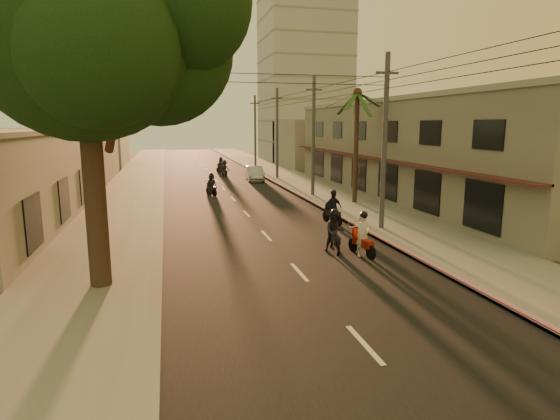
{
  "coord_description": "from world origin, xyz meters",
  "views": [
    {
      "loc": [
        -4.65,
        -14.18,
        5.49
      ],
      "look_at": [
        0.33,
        6.45,
        1.58
      ],
      "focal_mm": 30.0,
      "sensor_mm": 36.0,
      "label": 1
    }
  ],
  "objects_px": {
    "palm_tree": "(357,99)",
    "parked_car": "(255,174)",
    "scooter_far_b": "(225,169)",
    "scooter_mid_b": "(333,209)",
    "scooter_far_c": "(221,166)",
    "broadleaf_tree": "(97,27)",
    "scooter_red": "(363,236)",
    "scooter_mid_a": "(334,232)",
    "scooter_far_a": "(211,185)"
  },
  "relations": [
    {
      "from": "broadleaf_tree",
      "to": "palm_tree",
      "type": "distance_m",
      "value": 20.18
    },
    {
      "from": "scooter_mid_a",
      "to": "scooter_far_c",
      "type": "distance_m",
      "value": 34.4
    },
    {
      "from": "broadleaf_tree",
      "to": "scooter_far_b",
      "type": "relative_size",
      "value": 6.57
    },
    {
      "from": "scooter_far_b",
      "to": "scooter_mid_b",
      "type": "bearing_deg",
      "value": -90.72
    },
    {
      "from": "broadleaf_tree",
      "to": "scooter_far_b",
      "type": "height_order",
      "value": "broadleaf_tree"
    },
    {
      "from": "scooter_mid_b",
      "to": "parked_car",
      "type": "bearing_deg",
      "value": 80.83
    },
    {
      "from": "palm_tree",
      "to": "scooter_far_a",
      "type": "distance_m",
      "value": 12.94
    },
    {
      "from": "scooter_mid_a",
      "to": "scooter_far_b",
      "type": "xyz_separation_m",
      "value": [
        -1.06,
        30.61,
        -0.03
      ]
    },
    {
      "from": "scooter_red",
      "to": "scooter_far_c",
      "type": "relative_size",
      "value": 1.05
    },
    {
      "from": "scooter_mid_b",
      "to": "scooter_far_c",
      "type": "height_order",
      "value": "scooter_mid_b"
    },
    {
      "from": "scooter_mid_a",
      "to": "scooter_mid_b",
      "type": "height_order",
      "value": "scooter_mid_b"
    },
    {
      "from": "palm_tree",
      "to": "scooter_mid_a",
      "type": "bearing_deg",
      "value": -116.41
    },
    {
      "from": "scooter_far_b",
      "to": "palm_tree",
      "type": "bearing_deg",
      "value": -77.93
    },
    {
      "from": "scooter_mid_a",
      "to": "parked_car",
      "type": "height_order",
      "value": "scooter_mid_a"
    },
    {
      "from": "broadleaf_tree",
      "to": "scooter_red",
      "type": "bearing_deg",
      "value": 8.2
    },
    {
      "from": "palm_tree",
      "to": "scooter_mid_b",
      "type": "bearing_deg",
      "value": -122.09
    },
    {
      "from": "scooter_red",
      "to": "scooter_mid_b",
      "type": "distance_m",
      "value": 6.45
    },
    {
      "from": "scooter_red",
      "to": "scooter_mid_a",
      "type": "bearing_deg",
      "value": 124.61
    },
    {
      "from": "scooter_mid_b",
      "to": "scooter_red",
      "type": "bearing_deg",
      "value": -109.47
    },
    {
      "from": "scooter_far_c",
      "to": "broadleaf_tree",
      "type": "bearing_deg",
      "value": -125.21
    },
    {
      "from": "scooter_mid_a",
      "to": "scooter_far_c",
      "type": "height_order",
      "value": "scooter_mid_a"
    },
    {
      "from": "scooter_far_a",
      "to": "parked_car",
      "type": "xyz_separation_m",
      "value": [
        5.0,
        8.47,
        -0.09
      ]
    },
    {
      "from": "scooter_red",
      "to": "scooter_far_a",
      "type": "bearing_deg",
      "value": 93.72
    },
    {
      "from": "scooter_mid_a",
      "to": "broadleaf_tree",
      "type": "bearing_deg",
      "value": -157.45
    },
    {
      "from": "scooter_far_a",
      "to": "parked_car",
      "type": "relative_size",
      "value": 0.4
    },
    {
      "from": "scooter_mid_a",
      "to": "palm_tree",
      "type": "bearing_deg",
      "value": 71.31
    },
    {
      "from": "scooter_mid_b",
      "to": "scooter_far_b",
      "type": "relative_size",
      "value": 1.06
    },
    {
      "from": "scooter_mid_a",
      "to": "scooter_mid_b",
      "type": "relative_size",
      "value": 0.99
    },
    {
      "from": "palm_tree",
      "to": "scooter_red",
      "type": "distance_m",
      "value": 14.74
    },
    {
      "from": "scooter_mid_a",
      "to": "parked_car",
      "type": "relative_size",
      "value": 0.44
    },
    {
      "from": "palm_tree",
      "to": "scooter_mid_b",
      "type": "distance_m",
      "value": 9.52
    },
    {
      "from": "broadleaf_tree",
      "to": "scooter_far_c",
      "type": "height_order",
      "value": "broadleaf_tree"
    },
    {
      "from": "broadleaf_tree",
      "to": "scooter_red",
      "type": "distance_m",
      "value": 12.52
    },
    {
      "from": "broadleaf_tree",
      "to": "palm_tree",
      "type": "relative_size",
      "value": 1.48
    },
    {
      "from": "broadleaf_tree",
      "to": "scooter_red",
      "type": "xyz_separation_m",
      "value": [
        9.82,
        1.42,
        -7.63
      ]
    },
    {
      "from": "palm_tree",
      "to": "parked_car",
      "type": "xyz_separation_m",
      "value": [
        -4.36,
        14.78,
        -6.44
      ]
    },
    {
      "from": "scooter_far_a",
      "to": "scooter_far_c",
      "type": "distance_m",
      "value": 16.79
    },
    {
      "from": "broadleaf_tree",
      "to": "scooter_mid_a",
      "type": "height_order",
      "value": "broadleaf_tree"
    },
    {
      "from": "scooter_far_b",
      "to": "parked_car",
      "type": "distance_m",
      "value": 4.96
    },
    {
      "from": "scooter_mid_b",
      "to": "scooter_far_b",
      "type": "bearing_deg",
      "value": 86.05
    },
    {
      "from": "broadleaf_tree",
      "to": "parked_car",
      "type": "height_order",
      "value": "broadleaf_tree"
    },
    {
      "from": "broadleaf_tree",
      "to": "scooter_far_a",
      "type": "height_order",
      "value": "broadleaf_tree"
    },
    {
      "from": "scooter_far_b",
      "to": "scooter_far_c",
      "type": "distance_m",
      "value": 3.78
    },
    {
      "from": "palm_tree",
      "to": "scooter_red",
      "type": "height_order",
      "value": "palm_tree"
    },
    {
      "from": "scooter_far_a",
      "to": "parked_car",
      "type": "bearing_deg",
      "value": 39.38
    },
    {
      "from": "palm_tree",
      "to": "parked_car",
      "type": "height_order",
      "value": "palm_tree"
    },
    {
      "from": "scooter_mid_a",
      "to": "scooter_far_b",
      "type": "distance_m",
      "value": 30.62
    },
    {
      "from": "palm_tree",
      "to": "scooter_mid_b",
      "type": "relative_size",
      "value": 4.2
    },
    {
      "from": "scooter_far_c",
      "to": "scooter_mid_b",
      "type": "bearing_deg",
      "value": -107.32
    },
    {
      "from": "palm_tree",
      "to": "scooter_mid_a",
      "type": "xyz_separation_m",
      "value": [
        -5.71,
        -11.5,
        -6.29
      ]
    }
  ]
}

